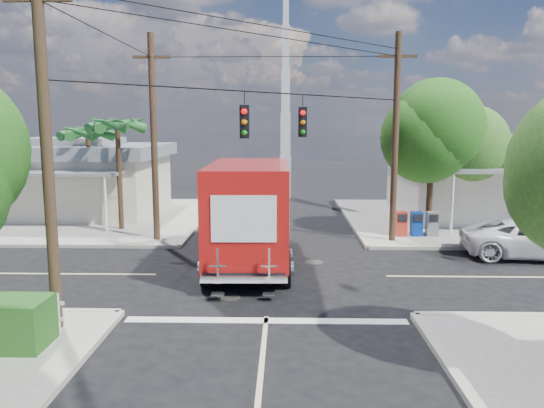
{
  "coord_description": "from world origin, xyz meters",
  "views": [
    {
      "loc": [
        0.5,
        -17.74,
        5.14
      ],
      "look_at": [
        0.0,
        2.0,
        2.2
      ],
      "focal_mm": 35.0,
      "sensor_mm": 36.0,
      "label": 1
    }
  ],
  "objects": [
    {
      "name": "ground",
      "position": [
        0.0,
        0.0,
        0.0
      ],
      "size": [
        120.0,
        120.0,
        0.0
      ],
      "primitive_type": "plane",
      "color": "black",
      "rests_on": "ground"
    },
    {
      "name": "sidewalk_ne",
      "position": [
        10.88,
        10.88,
        0.07
      ],
      "size": [
        14.12,
        14.12,
        0.14
      ],
      "color": "gray",
      "rests_on": "ground"
    },
    {
      "name": "sidewalk_nw",
      "position": [
        -10.88,
        10.88,
        0.07
      ],
      "size": [
        14.12,
        14.12,
        0.14
      ],
      "color": "gray",
      "rests_on": "ground"
    },
    {
      "name": "road_markings",
      "position": [
        0.0,
        -1.47,
        0.01
      ],
      "size": [
        32.0,
        32.0,
        0.01
      ],
      "color": "beige",
      "rests_on": "ground"
    },
    {
      "name": "building_ne",
      "position": [
        12.5,
        11.97,
        2.32
      ],
      "size": [
        11.8,
        10.2,
        4.5
      ],
      "color": "silver",
      "rests_on": "sidewalk_ne"
    },
    {
      "name": "building_nw",
      "position": [
        -12.0,
        12.46,
        2.22
      ],
      "size": [
        10.8,
        10.2,
        4.3
      ],
      "color": "beige",
      "rests_on": "sidewalk_nw"
    },
    {
      "name": "radio_tower",
      "position": [
        0.5,
        20.0,
        5.64
      ],
      "size": [
        0.8,
        0.8,
        17.0
      ],
      "color": "silver",
      "rests_on": "ground"
    },
    {
      "name": "tree_ne_front",
      "position": [
        7.21,
        6.76,
        4.77
      ],
      "size": [
        4.21,
        4.14,
        6.66
      ],
      "color": "#422D1C",
      "rests_on": "sidewalk_ne"
    },
    {
      "name": "tree_ne_back",
      "position": [
        9.81,
        8.96,
        4.19
      ],
      "size": [
        3.77,
        3.66,
        5.82
      ],
      "color": "#422D1C",
      "rests_on": "sidewalk_ne"
    },
    {
      "name": "palm_nw_front",
      "position": [
        -7.5,
        7.5,
        5.04
      ],
      "size": [
        3.01,
        3.08,
        5.59
      ],
      "color": "#422D1C",
      "rests_on": "sidewalk_nw"
    },
    {
      "name": "palm_nw_back",
      "position": [
        -9.5,
        9.0,
        4.67
      ],
      "size": [
        3.01,
        3.08,
        5.19
      ],
      "color": "#422D1C",
      "rests_on": "sidewalk_nw"
    },
    {
      "name": "utility_poles",
      "position": [
        -1.58,
        1.6,
        4.67
      ],
      "size": [
        12.0,
        10.68,
        9.0
      ],
      "color": "#473321",
      "rests_on": "ground"
    },
    {
      "name": "vending_boxes",
      "position": [
        6.5,
        6.2,
        0.69
      ],
      "size": [
        1.9,
        0.5,
        1.1
      ],
      "color": "red",
      "rests_on": "sidewalk_ne"
    },
    {
      "name": "delivery_truck",
      "position": [
        -0.8,
        1.66,
        1.93
      ],
      "size": [
        2.96,
        8.86,
        3.8
      ],
      "color": "black",
      "rests_on": "ground"
    },
    {
      "name": "parked_car",
      "position": [
        10.19,
        2.74,
        0.74
      ],
      "size": [
        5.6,
        3.06,
        1.49
      ],
      "primitive_type": "imported",
      "rotation": [
        0.0,
        0.0,
        1.46
      ],
      "color": "silver",
      "rests_on": "ground"
    }
  ]
}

